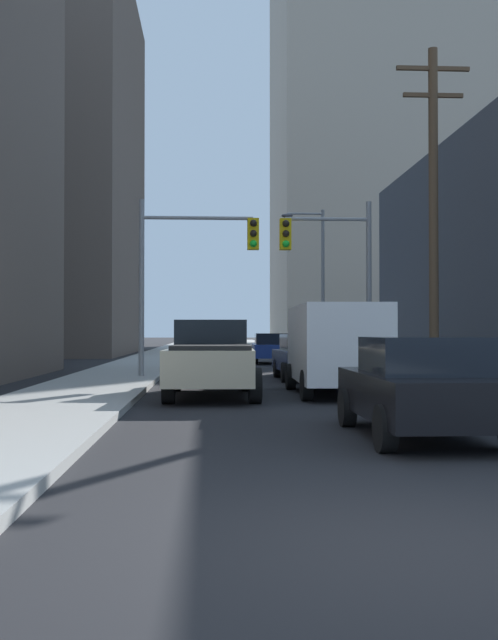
{
  "coord_description": "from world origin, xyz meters",
  "views": [
    {
      "loc": [
        -1.58,
        -5.3,
        1.6
      ],
      "look_at": [
        0.0,
        23.65,
        2.06
      ],
      "focal_mm": 41.39,
      "sensor_mm": 36.0,
      "label": 1
    }
  ],
  "objects_px": {
    "pickup_truck_beige": "(212,359)",
    "cargo_van_white": "(335,344)",
    "sedan_navy": "(307,357)",
    "traffic_signal_near_left": "(193,258)",
    "sedan_black": "(421,387)",
    "sedan_blue": "(271,348)",
    "traffic_signal_near_right": "(331,260)"
  },
  "relations": [
    {
      "from": "pickup_truck_beige",
      "to": "traffic_signal_near_left",
      "type": "xyz_separation_m",
      "value": [
        -0.6,
        6.3,
        3.12
      ]
    },
    {
      "from": "sedan_navy",
      "to": "traffic_signal_near_right",
      "type": "height_order",
      "value": "traffic_signal_near_right"
    },
    {
      "from": "cargo_van_white",
      "to": "sedan_black",
      "type": "distance_m",
      "value": 7.67
    },
    {
      "from": "cargo_van_white",
      "to": "pickup_truck_beige",
      "type": "bearing_deg",
      "value": -173.87
    },
    {
      "from": "sedan_black",
      "to": "sedan_navy",
      "type": "distance_m",
      "value": 13.44
    },
    {
      "from": "sedan_navy",
      "to": "sedan_blue",
      "type": "distance_m",
      "value": 12.67
    },
    {
      "from": "sedan_navy",
      "to": "traffic_signal_near_right",
      "type": "xyz_separation_m",
      "value": [
        0.85,
        0.18,
        3.24
      ]
    },
    {
      "from": "pickup_truck_beige",
      "to": "sedan_navy",
      "type": "bearing_deg",
      "value": 62.51
    },
    {
      "from": "sedan_black",
      "to": "sedan_blue",
      "type": "xyz_separation_m",
      "value": [
        -0.06,
        26.1,
        0.0
      ]
    },
    {
      "from": "sedan_navy",
      "to": "traffic_signal_near_right",
      "type": "distance_m",
      "value": 3.35
    },
    {
      "from": "cargo_van_white",
      "to": "traffic_signal_near_left",
      "type": "height_order",
      "value": "traffic_signal_near_left"
    },
    {
      "from": "sedan_navy",
      "to": "cargo_van_white",
      "type": "bearing_deg",
      "value": -90.39
    },
    {
      "from": "cargo_van_white",
      "to": "traffic_signal_near_right",
      "type": "height_order",
      "value": "traffic_signal_near_right"
    },
    {
      "from": "traffic_signal_near_right",
      "to": "sedan_navy",
      "type": "bearing_deg",
      "value": -168.08
    },
    {
      "from": "sedan_navy",
      "to": "traffic_signal_near_left",
      "type": "bearing_deg",
      "value": 177.29
    },
    {
      "from": "sedan_blue",
      "to": "traffic_signal_near_right",
      "type": "distance_m",
      "value": 12.94
    },
    {
      "from": "sedan_blue",
      "to": "traffic_signal_near_left",
      "type": "distance_m",
      "value": 13.42
    },
    {
      "from": "sedan_black",
      "to": "sedan_navy",
      "type": "bearing_deg",
      "value": 89.75
    },
    {
      "from": "pickup_truck_beige",
      "to": "sedan_blue",
      "type": "relative_size",
      "value": 1.29
    },
    {
      "from": "pickup_truck_beige",
      "to": "cargo_van_white",
      "type": "relative_size",
      "value": 1.04
    },
    {
      "from": "sedan_black",
      "to": "sedan_navy",
      "type": "relative_size",
      "value": 0.99
    },
    {
      "from": "pickup_truck_beige",
      "to": "sedan_navy",
      "type": "height_order",
      "value": "pickup_truck_beige"
    },
    {
      "from": "sedan_navy",
      "to": "traffic_signal_near_right",
      "type": "bearing_deg",
      "value": 11.92
    },
    {
      "from": "sedan_black",
      "to": "traffic_signal_near_right",
      "type": "relative_size",
      "value": 0.7
    },
    {
      "from": "cargo_van_white",
      "to": "sedan_navy",
      "type": "distance_m",
      "value": 5.81
    },
    {
      "from": "sedan_navy",
      "to": "traffic_signal_near_left",
      "type": "xyz_separation_m",
      "value": [
        -3.78,
        0.18,
        3.28
      ]
    },
    {
      "from": "sedan_blue",
      "to": "traffic_signal_near_right",
      "type": "relative_size",
      "value": 0.71
    },
    {
      "from": "sedan_black",
      "to": "traffic_signal_near_left",
      "type": "xyz_separation_m",
      "value": [
        -3.72,
        13.61,
        3.28
      ]
    },
    {
      "from": "sedan_black",
      "to": "traffic_signal_near_left",
      "type": "height_order",
      "value": "traffic_signal_near_left"
    },
    {
      "from": "cargo_van_white",
      "to": "sedan_black",
      "type": "xyz_separation_m",
      "value": [
        -0.02,
        -7.65,
        -0.52
      ]
    },
    {
      "from": "traffic_signal_near_left",
      "to": "pickup_truck_beige",
      "type": "bearing_deg",
      "value": -84.57
    },
    {
      "from": "sedan_navy",
      "to": "pickup_truck_beige",
      "type": "bearing_deg",
      "value": -117.49
    }
  ]
}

